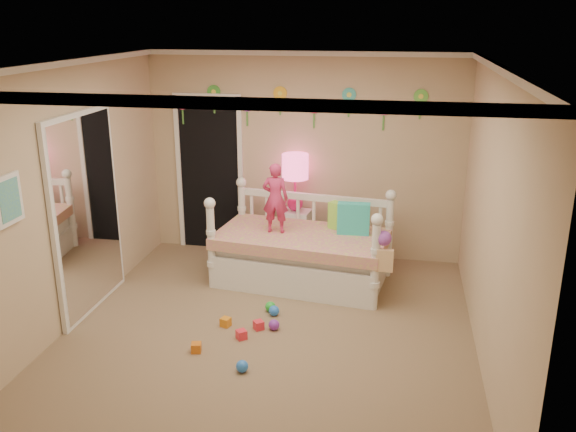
% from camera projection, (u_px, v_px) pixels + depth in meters
% --- Properties ---
extents(floor, '(4.00, 4.50, 0.01)m').
position_uv_depth(floor, '(267.00, 335.00, 5.98)').
color(floor, '#7F684C').
rests_on(floor, ground).
extents(ceiling, '(4.00, 4.50, 0.01)m').
position_uv_depth(ceiling, '(264.00, 64.00, 5.17)').
color(ceiling, white).
rests_on(ceiling, floor).
extents(back_wall, '(4.00, 0.01, 2.60)m').
position_uv_depth(back_wall, '(304.00, 157.00, 7.68)').
color(back_wall, tan).
rests_on(back_wall, floor).
extents(left_wall, '(0.01, 4.50, 2.60)m').
position_uv_depth(left_wall, '(65.00, 198.00, 5.92)').
color(left_wall, tan).
rests_on(left_wall, floor).
extents(right_wall, '(0.01, 4.50, 2.60)m').
position_uv_depth(right_wall, '(492.00, 222.00, 5.23)').
color(right_wall, tan).
rests_on(right_wall, floor).
extents(crown_molding, '(4.00, 4.50, 0.06)m').
position_uv_depth(crown_molding, '(264.00, 68.00, 5.18)').
color(crown_molding, white).
rests_on(crown_molding, ceiling).
extents(daybed, '(2.11, 1.31, 1.08)m').
position_uv_depth(daybed, '(302.00, 238.00, 7.05)').
color(daybed, white).
rests_on(daybed, floor).
extents(pillow_turquoise, '(0.37, 0.14, 0.37)m').
position_uv_depth(pillow_turquoise, '(354.00, 219.00, 6.96)').
color(pillow_turquoise, teal).
rests_on(pillow_turquoise, daybed).
extents(pillow_lime, '(0.35, 0.29, 0.32)m').
position_uv_depth(pillow_lime, '(342.00, 217.00, 7.09)').
color(pillow_lime, '#99E846').
rests_on(pillow_lime, daybed).
extents(child, '(0.30, 0.20, 0.82)m').
position_uv_depth(child, '(275.00, 198.00, 6.95)').
color(child, '#CB2E61').
rests_on(child, daybed).
extents(nightstand, '(0.41, 0.34, 0.64)m').
position_uv_depth(nightstand, '(295.00, 234.00, 7.83)').
color(nightstand, white).
rests_on(nightstand, floor).
extents(table_lamp, '(0.33, 0.33, 0.73)m').
position_uv_depth(table_lamp, '(295.00, 174.00, 7.58)').
color(table_lamp, '#ED1F76').
rests_on(table_lamp, nightstand).
extents(closet_doorway, '(0.90, 0.04, 2.07)m').
position_uv_depth(closet_doorway, '(210.00, 173.00, 7.96)').
color(closet_doorway, black).
rests_on(closet_doorway, back_wall).
extents(flower_decals, '(3.40, 0.02, 0.50)m').
position_uv_depth(flower_decals, '(297.00, 106.00, 7.48)').
color(flower_decals, '#B2668C').
rests_on(flower_decals, back_wall).
extents(mirror_closet, '(0.07, 1.30, 2.10)m').
position_uv_depth(mirror_closet, '(87.00, 214.00, 6.27)').
color(mirror_closet, white).
rests_on(mirror_closet, left_wall).
extents(wall_picture, '(0.05, 0.34, 0.42)m').
position_uv_depth(wall_picture, '(8.00, 200.00, 5.00)').
color(wall_picture, white).
rests_on(wall_picture, left_wall).
extents(hanging_bag, '(0.20, 0.16, 0.36)m').
position_uv_depth(hanging_bag, '(383.00, 252.00, 6.30)').
color(hanging_bag, beige).
rests_on(hanging_bag, daybed).
extents(toy_scatter, '(0.87, 1.34, 0.11)m').
position_uv_depth(toy_scatter, '(243.00, 331.00, 5.95)').
color(toy_scatter, '#996666').
rests_on(toy_scatter, floor).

